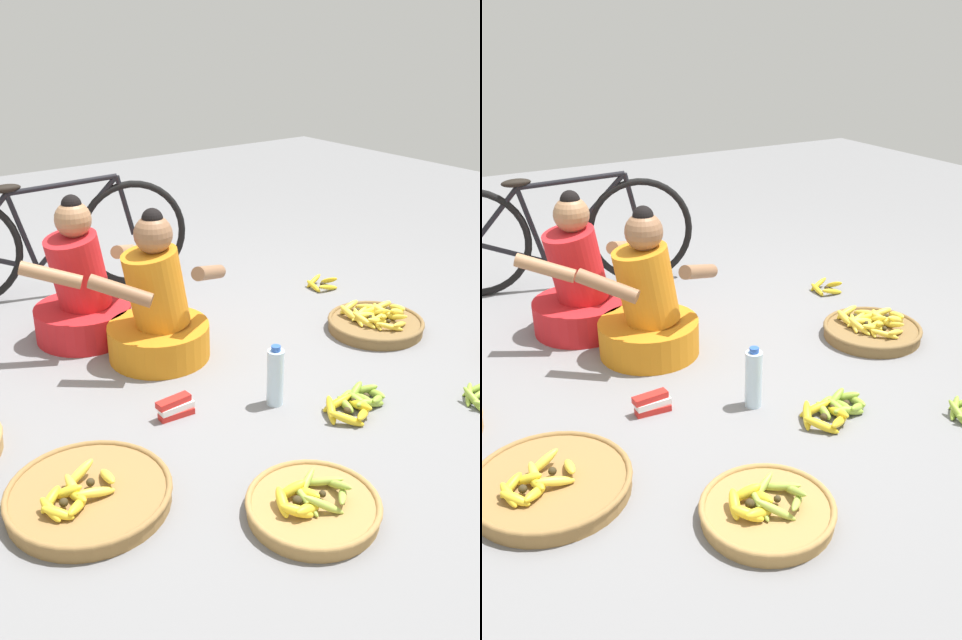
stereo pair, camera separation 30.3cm
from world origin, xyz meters
TOP-DOWN VIEW (x-y plane):
  - ground_plane at (0.00, 0.00)m, footprint 10.00×10.00m
  - vendor_woman_front at (-0.15, 0.30)m, footprint 0.75×0.52m
  - vendor_woman_behind at (-0.36, 0.74)m, footprint 0.74×0.54m
  - bicycle_leaning at (-0.25, 1.41)m, footprint 1.66×0.49m
  - banana_basket_near_bicycle at (-0.94, -0.55)m, footprint 0.60×0.60m
  - banana_basket_front_center at (0.98, -0.15)m, footprint 0.53×0.53m
  - banana_basket_front_left at (-0.32, -1.07)m, footprint 0.49×0.49m
  - loose_bananas_back_right at (1.17, 0.50)m, footprint 0.18×0.19m
  - loose_bananas_front_right at (0.30, -0.67)m, footprint 0.38×0.26m
  - water_bottle at (0.04, -0.41)m, footprint 0.08×0.08m
  - packet_carton_stack at (-0.38, -0.24)m, footprint 0.17×0.07m

SIDE VIEW (x-z plane):
  - ground_plane at x=0.00m, z-range 0.00..0.00m
  - loose_bananas_back_right at x=1.17m, z-range -0.02..0.07m
  - loose_bananas_front_right at x=0.30m, z-range -0.02..0.08m
  - banana_basket_front_left at x=-0.32m, z-range -0.03..0.11m
  - banana_basket_near_bicycle at x=-0.94m, z-range -0.03..0.11m
  - packet_carton_stack at x=-0.38m, z-range 0.00..0.09m
  - banana_basket_front_center at x=0.98m, z-range -0.03..0.12m
  - water_bottle at x=0.04m, z-range -0.01..0.29m
  - vendor_woman_front at x=-0.15m, z-range -0.14..0.64m
  - vendor_woman_behind at x=-0.36m, z-range -0.14..0.65m
  - bicycle_leaning at x=-0.25m, z-range -0.01..0.73m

